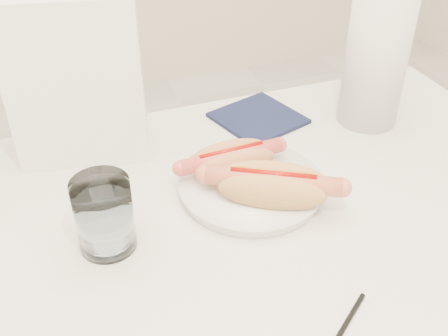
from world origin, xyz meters
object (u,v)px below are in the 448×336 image
object	(u,v)px
table	(210,293)
plate	(251,187)
water_glass	(104,215)
paper_towel_roll	(376,59)
hotdog_right	(273,186)
napkin_box	(76,76)
hotdog_left	(231,160)

from	to	relation	value
table	plate	xyz separation A→B (m)	(0.11, 0.12, 0.07)
water_glass	paper_towel_roll	size ratio (longest dim) A/B	0.44
plate	hotdog_right	xyz separation A→B (m)	(0.01, -0.05, 0.03)
table	water_glass	size ratio (longest dim) A/B	11.58
hotdog_right	napkin_box	bearing A→B (deg)	161.50
plate	paper_towel_roll	size ratio (longest dim) A/B	0.88
table	water_glass	distance (m)	0.18
hotdog_right	water_glass	xyz separation A→B (m)	(-0.23, 0.01, 0.01)
plate	paper_towel_roll	world-z (taller)	paper_towel_roll
hotdog_right	napkin_box	size ratio (longest dim) A/B	0.67
hotdog_left	napkin_box	xyz separation A→B (m)	(-0.19, 0.16, 0.10)
napkin_box	paper_towel_roll	xyz separation A→B (m)	(0.49, -0.08, -0.01)
hotdog_right	paper_towel_roll	size ratio (longest dim) A/B	0.75
napkin_box	paper_towel_roll	distance (m)	0.49
hotdog_right	water_glass	distance (m)	0.23
hotdog_left	hotdog_right	world-z (taller)	hotdog_right
hotdog_left	water_glass	size ratio (longest dim) A/B	1.57
table	hotdog_right	distance (m)	0.17
water_glass	paper_towel_roll	bearing A→B (deg)	18.28
napkin_box	paper_towel_roll	bearing A→B (deg)	2.77
table	hotdog_right	xyz separation A→B (m)	(0.12, 0.07, 0.10)
hotdog_right	plate	bearing A→B (deg)	135.52
table	hotdog_left	xyz separation A→B (m)	(0.09, 0.15, 0.10)
table	paper_towel_roll	distance (m)	0.49
water_glass	paper_towel_roll	world-z (taller)	paper_towel_roll
water_glass	hotdog_right	bearing A→B (deg)	-1.51
plate	hotdog_left	world-z (taller)	hotdog_left
hotdog_left	table	bearing A→B (deg)	-122.45
plate	water_glass	bearing A→B (deg)	-169.76
hotdog_left	plate	bearing A→B (deg)	-68.07
hotdog_right	paper_towel_roll	bearing A→B (deg)	62.37
hotdog_right	paper_towel_roll	distance (m)	0.33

